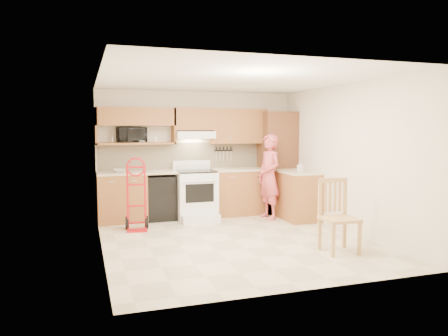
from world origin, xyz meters
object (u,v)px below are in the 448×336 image
hand_truck (136,198)px  dining_chair (340,216)px  person (269,177)px  range (196,191)px  microwave (131,135)px

hand_truck → dining_chair: 3.42m
person → hand_truck: 2.59m
range → person: bearing=-15.0°
person → hand_truck: person is taller
range → person: size_ratio=0.68×
person → hand_truck: bearing=-93.9°
range → person: (1.37, -0.37, 0.27)m
hand_truck → microwave: bearing=94.1°
range → person: person is taller
person → dining_chair: 2.46m
microwave → dining_chair: size_ratio=0.50×
person → hand_truck: size_ratio=1.45×
range → hand_truck: size_ratio=0.98×
microwave → hand_truck: microwave is taller
person → dining_chair: person is taller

